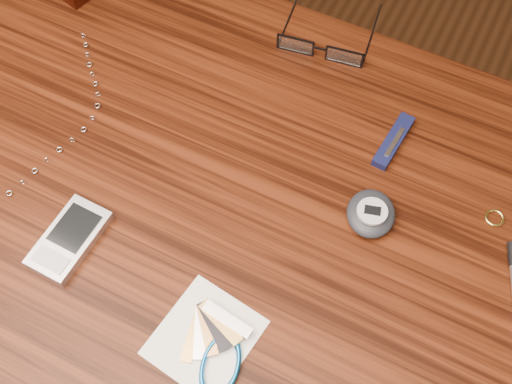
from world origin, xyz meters
TOP-DOWN VIEW (x-y plane):
  - ground at (0.00, 0.00)m, footprint 3.80×3.80m
  - desk at (0.00, 0.00)m, footprint 1.00×0.70m
  - eyeglasses at (0.01, 0.28)m, footprint 0.14×0.14m
  - gold_ring at (0.31, 0.13)m, footprint 0.03×0.03m
  - pda_phone at (-0.13, -0.12)m, footprint 0.06×0.10m
  - pedometer at (0.17, 0.07)m, footprint 0.07×0.08m
  - notepad_keys at (0.08, -0.16)m, footprint 0.12×0.12m
  - pocket_knife at (0.16, 0.18)m, footprint 0.03×0.09m

SIDE VIEW (x-z plane):
  - ground at x=0.00m, z-range 0.00..0.00m
  - desk at x=0.00m, z-range 0.27..1.02m
  - gold_ring at x=0.31m, z-range 0.75..0.75m
  - notepad_keys at x=0.08m, z-range 0.75..0.76m
  - pocket_knife at x=0.16m, z-range 0.75..0.76m
  - pda_phone at x=-0.13m, z-range 0.75..0.76m
  - pedometer at x=0.17m, z-range 0.75..0.78m
  - eyeglasses at x=0.01m, z-range 0.75..0.78m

